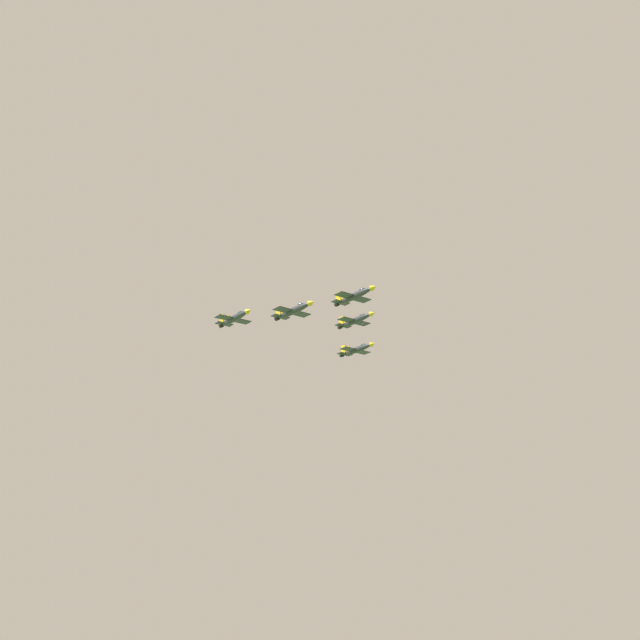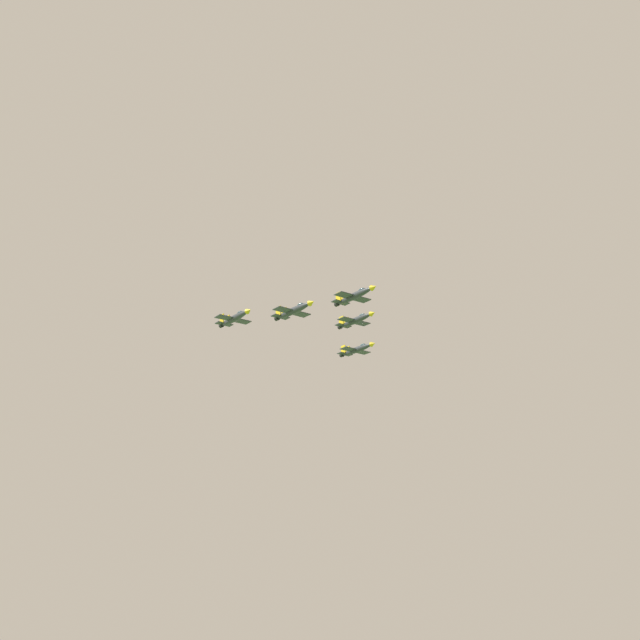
% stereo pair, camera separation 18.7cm
% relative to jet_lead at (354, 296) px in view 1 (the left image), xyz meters
% --- Properties ---
extents(jet_lead, '(19.28, 11.65, 4.06)m').
position_rel_jet_lead_xyz_m(jet_lead, '(0.00, 0.00, 0.00)').
color(jet_lead, '#2D3338').
extents(jet_left_wingman, '(18.52, 11.20, 3.90)m').
position_rel_jet_lead_xyz_m(jet_left_wingman, '(-14.35, 12.30, -1.24)').
color(jet_left_wingman, '#2D3338').
extents(jet_right_wingman, '(19.64, 11.87, 4.14)m').
position_rel_jet_lead_xyz_m(jet_right_wingman, '(-14.45, -12.18, -3.19)').
color(jet_right_wingman, '#2D3338').
extents(jet_left_outer, '(18.56, 11.19, 3.91)m').
position_rel_jet_lead_xyz_m(jet_left_outer, '(-28.70, 24.60, -5.46)').
color(jet_left_outer, '#2D3338').
extents(jet_right_outer, '(18.75, 11.36, 3.95)m').
position_rel_jet_lead_xyz_m(jet_right_outer, '(-28.90, -24.36, -4.17)').
color(jet_right_outer, '#2D3338').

